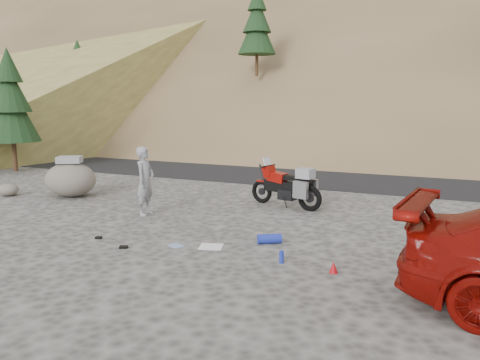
% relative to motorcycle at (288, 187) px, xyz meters
% --- Properties ---
extents(ground, '(140.00, 140.00, 0.00)m').
position_rel_motorcycle_xyz_m(ground, '(-1.61, -2.64, -0.57)').
color(ground, '#3F3D3A').
rests_on(ground, ground).
extents(road, '(120.00, 7.00, 0.05)m').
position_rel_motorcycle_xyz_m(road, '(-1.61, 6.36, -0.57)').
color(road, black).
rests_on(road, ground).
extents(hillside, '(120.00, 73.00, 46.72)m').
position_rel_motorcycle_xyz_m(hillside, '(-1.66, 38.23, 10.50)').
color(hillside, brown).
rests_on(hillside, ground).
extents(conifer_verge, '(2.20, 2.20, 5.04)m').
position_rel_motorcycle_xyz_m(conifer_verge, '(-12.61, 1.86, 2.32)').
color(conifer_verge, '#3A2715').
rests_on(conifer_verge, ground).
extents(motorcycle, '(2.21, 0.97, 1.34)m').
position_rel_motorcycle_xyz_m(motorcycle, '(0.00, 0.00, 0.00)').
color(motorcycle, black).
rests_on(motorcycle, ground).
extents(man, '(0.48, 0.68, 1.75)m').
position_rel_motorcycle_xyz_m(man, '(-3.05, -2.30, -0.57)').
color(man, gray).
rests_on(man, ground).
extents(boulder, '(1.94, 1.78, 1.22)m').
position_rel_motorcycle_xyz_m(boulder, '(-6.52, -1.29, -0.04)').
color(boulder, '#5E5A51').
rests_on(boulder, ground).
extents(small_rock, '(0.77, 0.73, 0.38)m').
position_rel_motorcycle_xyz_m(small_rock, '(-8.35, -2.02, -0.38)').
color(small_rock, '#5E5A51').
rests_on(small_rock, ground).
extents(gear_white_cloth, '(0.55, 0.52, 0.02)m').
position_rel_motorcycle_xyz_m(gear_white_cloth, '(-0.26, -4.02, -0.56)').
color(gear_white_cloth, white).
rests_on(gear_white_cloth, ground).
extents(gear_blue_mat, '(0.52, 0.42, 0.20)m').
position_rel_motorcycle_xyz_m(gear_blue_mat, '(0.71, -3.32, -0.47)').
color(gear_blue_mat, '#1B2DA5').
rests_on(gear_blue_mat, ground).
extents(gear_bottle, '(0.10, 0.10, 0.23)m').
position_rel_motorcycle_xyz_m(gear_bottle, '(1.33, -4.35, -0.46)').
color(gear_bottle, '#1B2DA5').
rests_on(gear_bottle, ground).
extents(gear_funnel, '(0.19, 0.19, 0.20)m').
position_rel_motorcycle_xyz_m(gear_funnel, '(2.29, -4.44, -0.47)').
color(gear_funnel, '#B50C13').
rests_on(gear_funnel, ground).
extents(gear_glove_a, '(0.19, 0.17, 0.04)m').
position_rel_motorcycle_xyz_m(gear_glove_a, '(-1.80, -4.80, -0.55)').
color(gear_glove_a, black).
rests_on(gear_glove_a, ground).
extents(gear_glove_b, '(0.15, 0.13, 0.04)m').
position_rel_motorcycle_xyz_m(gear_glove_b, '(-2.70, -4.49, -0.55)').
color(gear_glove_b, black).
rests_on(gear_glove_b, ground).
extents(gear_blue_cloth, '(0.36, 0.32, 0.01)m').
position_rel_motorcycle_xyz_m(gear_blue_cloth, '(-0.93, -4.26, -0.57)').
color(gear_blue_cloth, '#7C93BF').
rests_on(gear_blue_cloth, ground).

